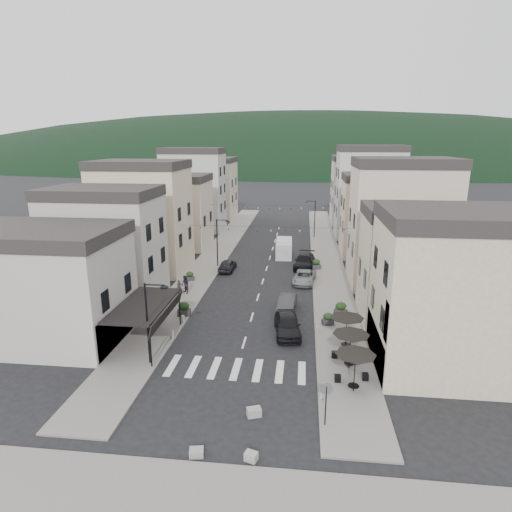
{
  "coord_description": "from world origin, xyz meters",
  "views": [
    {
      "loc": [
        4.3,
        -23.98,
        15.19
      ],
      "look_at": [
        -0.51,
        18.84,
        3.5
      ],
      "focal_mm": 30.0,
      "sensor_mm": 36.0,
      "label": 1
    }
  ],
  "objects_px": {
    "parked_car_b": "(287,304)",
    "pedestrian_b": "(185,284)",
    "parked_car_d": "(305,261)",
    "delivery_van": "(284,247)",
    "parked_car_c": "(304,277)",
    "parked_car_e": "(227,265)",
    "pedestrian_a": "(179,288)",
    "parked_car_a": "(287,324)"
  },
  "relations": [
    {
      "from": "parked_car_c",
      "to": "pedestrian_a",
      "type": "xyz_separation_m",
      "value": [
        -12.48,
        -5.55,
        0.23
      ]
    },
    {
      "from": "parked_car_a",
      "to": "pedestrian_a",
      "type": "relative_size",
      "value": 3.19
    },
    {
      "from": "pedestrian_a",
      "to": "delivery_van",
      "type": "bearing_deg",
      "value": 39.71
    },
    {
      "from": "parked_car_d",
      "to": "delivery_van",
      "type": "height_order",
      "value": "delivery_van"
    },
    {
      "from": "pedestrian_a",
      "to": "parked_car_e",
      "type": "bearing_deg",
      "value": 50.19
    },
    {
      "from": "parked_car_b",
      "to": "pedestrian_b",
      "type": "xyz_separation_m",
      "value": [
        -10.45,
        3.29,
        0.35
      ]
    },
    {
      "from": "parked_car_b",
      "to": "delivery_van",
      "type": "bearing_deg",
      "value": 98.84
    },
    {
      "from": "parked_car_b",
      "to": "parked_car_e",
      "type": "distance_m",
      "value": 14.04
    },
    {
      "from": "parked_car_a",
      "to": "pedestrian_a",
      "type": "distance_m",
      "value": 13.45
    },
    {
      "from": "parked_car_b",
      "to": "delivery_van",
      "type": "relative_size",
      "value": 0.8
    },
    {
      "from": "parked_car_d",
      "to": "pedestrian_b",
      "type": "relative_size",
      "value": 3.02
    },
    {
      "from": "parked_car_c",
      "to": "parked_car_e",
      "type": "relative_size",
      "value": 1.15
    },
    {
      "from": "parked_car_a",
      "to": "delivery_van",
      "type": "distance_m",
      "value": 24.14
    },
    {
      "from": "parked_car_b",
      "to": "parked_car_d",
      "type": "distance_m",
      "value": 14.19
    },
    {
      "from": "parked_car_a",
      "to": "parked_car_c",
      "type": "height_order",
      "value": "parked_car_a"
    },
    {
      "from": "parked_car_a",
      "to": "parked_car_e",
      "type": "bearing_deg",
      "value": 107.98
    },
    {
      "from": "delivery_van",
      "to": "pedestrian_b",
      "type": "distance_m",
      "value": 18.45
    },
    {
      "from": "parked_car_c",
      "to": "parked_car_e",
      "type": "distance_m",
      "value": 9.85
    },
    {
      "from": "parked_car_e",
      "to": "pedestrian_a",
      "type": "height_order",
      "value": "pedestrian_a"
    },
    {
      "from": "parked_car_e",
      "to": "parked_car_c",
      "type": "bearing_deg",
      "value": 161.66
    },
    {
      "from": "parked_car_b",
      "to": "delivery_van",
      "type": "distance_m",
      "value": 19.31
    },
    {
      "from": "parked_car_d",
      "to": "parked_car_e",
      "type": "relative_size",
      "value": 1.36
    },
    {
      "from": "parked_car_e",
      "to": "pedestrian_a",
      "type": "distance_m",
      "value": 9.65
    },
    {
      "from": "delivery_van",
      "to": "pedestrian_a",
      "type": "relative_size",
      "value": 3.45
    },
    {
      "from": "parked_car_d",
      "to": "delivery_van",
      "type": "relative_size",
      "value": 1.06
    },
    {
      "from": "parked_car_e",
      "to": "pedestrian_b",
      "type": "distance_m",
      "value": 8.96
    },
    {
      "from": "parked_car_e",
      "to": "parked_car_b",
      "type": "bearing_deg",
      "value": 125.54
    },
    {
      "from": "delivery_van",
      "to": "pedestrian_a",
      "type": "height_order",
      "value": "delivery_van"
    },
    {
      "from": "delivery_van",
      "to": "pedestrian_b",
      "type": "relative_size",
      "value": 2.86
    },
    {
      "from": "parked_car_c",
      "to": "pedestrian_b",
      "type": "xyz_separation_m",
      "value": [
        -12.02,
        -4.98,
        0.39
      ]
    },
    {
      "from": "parked_car_b",
      "to": "parked_car_c",
      "type": "distance_m",
      "value": 8.41
    },
    {
      "from": "parked_car_a",
      "to": "delivery_van",
      "type": "height_order",
      "value": "delivery_van"
    },
    {
      "from": "parked_car_d",
      "to": "pedestrian_a",
      "type": "height_order",
      "value": "pedestrian_a"
    },
    {
      "from": "parked_car_c",
      "to": "delivery_van",
      "type": "relative_size",
      "value": 0.89
    },
    {
      "from": "parked_car_b",
      "to": "pedestrian_b",
      "type": "relative_size",
      "value": 2.29
    },
    {
      "from": "parked_car_a",
      "to": "parked_car_c",
      "type": "bearing_deg",
      "value": 76.83
    },
    {
      "from": "parked_car_c",
      "to": "parked_car_d",
      "type": "bearing_deg",
      "value": 97.61
    },
    {
      "from": "parked_car_d",
      "to": "pedestrian_a",
      "type": "xyz_separation_m",
      "value": [
        -12.48,
        -11.39,
        0.07
      ]
    },
    {
      "from": "delivery_van",
      "to": "pedestrian_b",
      "type": "height_order",
      "value": "delivery_van"
    },
    {
      "from": "parked_car_b",
      "to": "pedestrian_a",
      "type": "xyz_separation_m",
      "value": [
        -10.91,
        2.72,
        0.19
      ]
    },
    {
      "from": "pedestrian_a",
      "to": "parked_car_c",
      "type": "bearing_deg",
      "value": 4.01
    },
    {
      "from": "delivery_van",
      "to": "pedestrian_a",
      "type": "bearing_deg",
      "value": -122.38
    }
  ]
}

